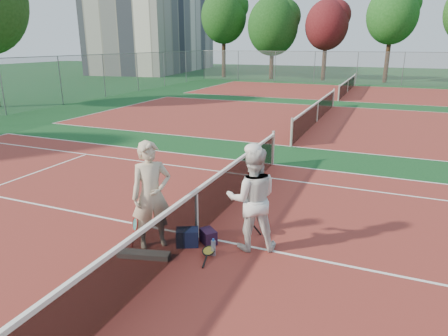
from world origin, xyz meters
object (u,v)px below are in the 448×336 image
object	(u,v)px
apartment_block	(156,15)
water_bottle	(213,248)
racket_spare	(209,252)
sports_bag_purple	(208,236)
player_a	(151,195)
net_main	(197,213)
racket_red	(136,232)
racket_black_held	(248,226)
player_b	(252,199)
sports_bag_navy	(187,237)

from	to	relation	value
apartment_block	water_bottle	bearing A→B (deg)	-57.30
apartment_block	racket_spare	distance (m)	53.47
apartment_block	sports_bag_purple	distance (m)	52.98
player_a	racket_spare	size ratio (longest dim) A/B	3.48
net_main	apartment_block	distance (m)	52.62
net_main	racket_red	bearing A→B (deg)	-137.49
net_main	racket_black_held	size ratio (longest dim) A/B	21.82
apartment_block	player_a	bearing A→B (deg)	-58.47
apartment_block	water_bottle	xyz separation A→B (m)	(28.61, -44.57, -7.35)
apartment_block	racket_black_held	size ratio (longest dim) A/B	43.72
net_main	apartment_block	size ratio (longest dim) A/B	0.50
player_b	racket_red	distance (m)	2.32
player_b	racket_black_held	world-z (taller)	player_b
player_b	sports_bag_navy	world-z (taller)	player_b
net_main	player_a	world-z (taller)	player_a
player_b	water_bottle	size ratio (longest dim) A/B	6.63
player_a	water_bottle	size ratio (longest dim) A/B	6.91
racket_black_held	water_bottle	size ratio (longest dim) A/B	1.68
sports_bag_purple	sports_bag_navy	bearing A→B (deg)	-144.85
player_a	racket_spare	bearing A→B (deg)	-42.41
sports_bag_purple	water_bottle	size ratio (longest dim) A/B	1.15
player_b	racket_black_held	xyz separation A→B (m)	(-0.19, 0.37, -0.74)
player_a	player_b	distance (m)	1.89
racket_spare	sports_bag_navy	xyz separation A→B (m)	(-0.54, 0.20, 0.10)
player_a	player_b	bearing A→B (deg)	-24.05
racket_spare	sports_bag_navy	distance (m)	0.59
sports_bag_navy	racket_spare	bearing A→B (deg)	-20.57
net_main	player_b	xyz separation A→B (m)	(1.16, 0.00, 0.48)
water_bottle	player_a	bearing A→B (deg)	-176.69
racket_black_held	sports_bag_navy	world-z (taller)	racket_black_held
sports_bag_purple	water_bottle	distance (m)	0.49
sports_bag_navy	racket_black_held	bearing A→B (deg)	38.73
racket_black_held	racket_spare	bearing A→B (deg)	25.52
player_b	sports_bag_purple	size ratio (longest dim) A/B	5.75
net_main	sports_bag_navy	size ratio (longest dim) A/B	25.84
player_a	water_bottle	world-z (taller)	player_a
player_a	player_b	world-z (taller)	player_a
apartment_block	racket_black_held	bearing A→B (deg)	-56.42
racket_red	water_bottle	world-z (taller)	racket_red
player_b	racket_spare	world-z (taller)	player_b
apartment_block	player_a	size ratio (longest dim) A/B	10.62
racket_red	sports_bag_purple	world-z (taller)	racket_red
apartment_block	racket_black_held	xyz separation A→B (m)	(28.96, -43.62, -7.25)
net_main	player_a	size ratio (longest dim) A/B	5.30
player_b	player_a	bearing A→B (deg)	-3.04
player_a	sports_bag_purple	bearing A→B (deg)	-17.39
racket_spare	water_bottle	world-z (taller)	water_bottle
net_main	player_b	world-z (taller)	player_b
apartment_block	sports_bag_navy	bearing A→B (deg)	-57.77
racket_red	racket_spare	bearing A→B (deg)	-46.44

